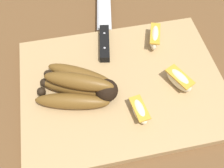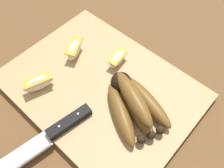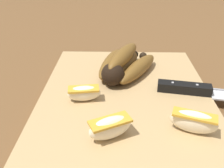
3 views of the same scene
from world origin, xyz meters
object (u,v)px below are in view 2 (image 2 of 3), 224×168
(apple_wedge_near, at_px, (38,83))
(apple_wedge_middle, at_px, (118,59))
(banana_bunch, at_px, (133,102))
(chefs_knife, at_px, (49,136))
(apple_wedge_far, at_px, (74,49))

(apple_wedge_near, xyz_separation_m, apple_wedge_middle, (0.08, 0.17, -0.00))
(banana_bunch, distance_m, chefs_knife, 0.18)
(chefs_knife, xyz_separation_m, apple_wedge_far, (-0.12, 0.18, 0.01))
(banana_bunch, bearing_deg, chefs_knife, -115.96)
(chefs_knife, bearing_deg, apple_wedge_middle, 96.08)
(banana_bunch, relative_size, apple_wedge_near, 2.36)
(banana_bunch, relative_size, chefs_knife, 0.61)
(banana_bunch, relative_size, apple_wedge_middle, 2.74)
(chefs_knife, xyz_separation_m, apple_wedge_near, (-0.11, 0.06, 0.01))
(apple_wedge_near, relative_size, apple_wedge_middle, 1.16)
(chefs_knife, height_order, apple_wedge_near, apple_wedge_near)
(banana_bunch, bearing_deg, apple_wedge_far, 174.06)
(chefs_knife, xyz_separation_m, apple_wedge_middle, (-0.03, 0.24, 0.01))
(chefs_knife, distance_m, apple_wedge_middle, 0.24)
(apple_wedge_middle, xyz_separation_m, apple_wedge_far, (-0.10, -0.05, 0.00))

